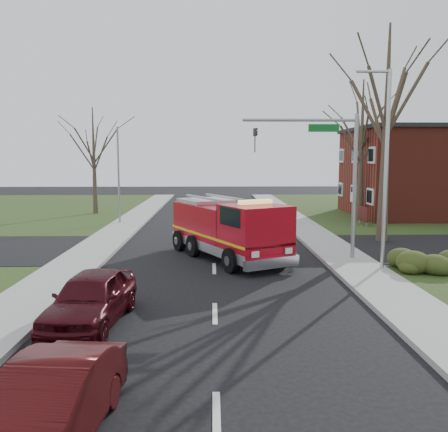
{
  "coord_description": "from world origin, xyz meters",
  "views": [
    {
      "loc": [
        -0.06,
        -20.21,
        4.8
      ],
      "look_at": [
        0.49,
        2.56,
        2.0
      ],
      "focal_mm": 38.0,
      "sensor_mm": 36.0,
      "label": 1
    }
  ],
  "objects_px": {
    "traffic_signal_mast": "(327,160)",
    "parked_car_gray": "(48,407)",
    "fire_engine": "(229,231)",
    "parked_car_maroon": "(91,298)"
  },
  "relations": [
    {
      "from": "parked_car_gray",
      "to": "fire_engine",
      "type": "bearing_deg",
      "value": 82.41
    },
    {
      "from": "fire_engine",
      "to": "traffic_signal_mast",
      "type": "bearing_deg",
      "value": -33.21
    },
    {
      "from": "traffic_signal_mast",
      "to": "parked_car_gray",
      "type": "xyz_separation_m",
      "value": [
        -8.01,
        -14.27,
        -4.0
      ]
    },
    {
      "from": "fire_engine",
      "to": "parked_car_gray",
      "type": "height_order",
      "value": "fire_engine"
    },
    {
      "from": "traffic_signal_mast",
      "to": "parked_car_maroon",
      "type": "relative_size",
      "value": 1.5
    },
    {
      "from": "traffic_signal_mast",
      "to": "parked_car_gray",
      "type": "distance_m",
      "value": 16.85
    },
    {
      "from": "traffic_signal_mast",
      "to": "fire_engine",
      "type": "bearing_deg",
      "value": 173.8
    },
    {
      "from": "parked_car_maroon",
      "to": "fire_engine",
      "type": "bearing_deg",
      "value": 69.49
    },
    {
      "from": "fire_engine",
      "to": "parked_car_maroon",
      "type": "xyz_separation_m",
      "value": [
        -4.29,
        -8.82,
        -0.6
      ]
    },
    {
      "from": "parked_car_maroon",
      "to": "parked_car_gray",
      "type": "height_order",
      "value": "parked_car_maroon"
    }
  ]
}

